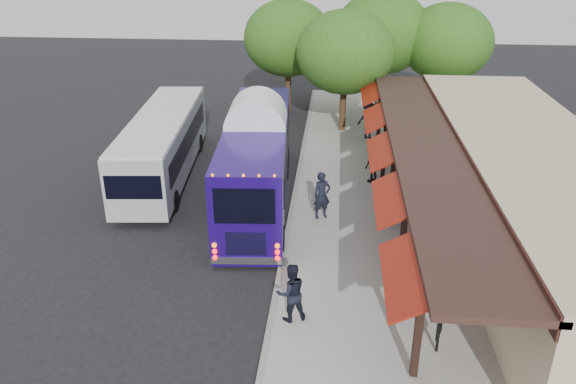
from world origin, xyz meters
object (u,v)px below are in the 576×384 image
at_px(coach_bus, 257,156).
at_px(ped_c, 374,165).
at_px(city_bus, 163,143).
at_px(ped_a, 322,195).
at_px(ped_b, 291,293).
at_px(sign_board, 439,329).
at_px(ped_d, 369,120).

distance_m(coach_bus, ped_c, 5.26).
xyz_separation_m(city_bus, ped_a, (7.25, -3.89, -0.50)).
height_order(ped_b, sign_board, ped_b).
height_order(city_bus, ped_b, city_bus).
xyz_separation_m(city_bus, ped_d, (9.41, 5.71, -0.46)).
bearing_deg(ped_c, coach_bus, -18.80).
height_order(ped_b, ped_d, ped_d).
distance_m(coach_bus, sign_board, 10.95).
height_order(coach_bus, ped_a, coach_bus).
bearing_deg(city_bus, coach_bus, -30.33).
relative_size(city_bus, ped_c, 6.85).
bearing_deg(ped_c, city_bus, -41.76).
bearing_deg(sign_board, coach_bus, 147.48).
bearing_deg(ped_a, ped_b, -120.39).
distance_m(city_bus, sign_board, 15.44).
bearing_deg(sign_board, ped_c, 120.29).
relative_size(coach_bus, sign_board, 10.56).
relative_size(ped_b, ped_d, 0.91).
distance_m(ped_a, ped_b, 6.41).
distance_m(coach_bus, ped_a, 3.32).
bearing_deg(ped_b, coach_bus, -97.12).
relative_size(ped_a, ped_d, 0.96).
relative_size(coach_bus, ped_a, 6.11).
relative_size(city_bus, ped_d, 5.58).
height_order(ped_d, sign_board, ped_d).
height_order(city_bus, sign_board, city_bus).
bearing_deg(coach_bus, ped_b, -79.69).
bearing_deg(ped_b, ped_a, -117.05).
bearing_deg(ped_a, ped_d, 52.69).
relative_size(ped_b, sign_board, 1.64).
height_order(ped_a, sign_board, ped_a).
height_order(city_bus, ped_c, city_bus).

